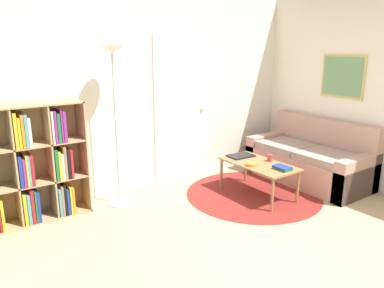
% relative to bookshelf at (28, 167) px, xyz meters
% --- Properties ---
extents(ground_plane, '(14.00, 14.00, 0.00)m').
position_rel_bookshelf_xyz_m(ground_plane, '(1.56, -2.32, -0.62)').
color(ground_plane, tan).
extents(wall_back, '(7.73, 0.11, 2.60)m').
position_rel_bookshelf_xyz_m(wall_back, '(1.58, 0.21, 0.67)').
color(wall_back, silver).
rests_on(wall_back, ground_plane).
extents(wall_right, '(0.08, 5.51, 2.60)m').
position_rel_bookshelf_xyz_m(wall_right, '(3.95, -1.06, 0.69)').
color(wall_right, silver).
rests_on(wall_right, ground_plane).
extents(rug, '(1.75, 1.75, 0.01)m').
position_rel_bookshelf_xyz_m(rug, '(2.52, -0.88, -0.61)').
color(rug, maroon).
rests_on(rug, ground_plane).
extents(bookshelf, '(1.14, 0.34, 1.29)m').
position_rel_bookshelf_xyz_m(bookshelf, '(0.00, 0.00, 0.00)').
color(bookshelf, tan).
rests_on(bookshelf, ground_plane).
extents(floor_lamp, '(0.31, 0.31, 1.89)m').
position_rel_bookshelf_xyz_m(floor_lamp, '(0.97, -0.13, 0.86)').
color(floor_lamp, '#B7B7BC').
rests_on(floor_lamp, ground_plane).
extents(couch, '(0.82, 1.68, 0.87)m').
position_rel_bookshelf_xyz_m(couch, '(3.57, -0.94, -0.33)').
color(couch, tan).
rests_on(couch, ground_plane).
extents(coffee_table, '(0.52, 1.00, 0.44)m').
position_rel_bookshelf_xyz_m(coffee_table, '(2.54, -0.92, -0.22)').
color(coffee_table, '#996B42').
rests_on(coffee_table, ground_plane).
extents(laptop, '(0.35, 0.25, 0.02)m').
position_rel_bookshelf_xyz_m(laptop, '(2.55, -0.58, -0.17)').
color(laptop, black).
rests_on(laptop, coffee_table).
extents(bowl, '(0.14, 0.14, 0.04)m').
position_rel_bookshelf_xyz_m(bowl, '(2.39, -0.95, -0.16)').
color(bowl, orange).
rests_on(bowl, coffee_table).
extents(book_stack_on_table, '(0.16, 0.21, 0.04)m').
position_rel_bookshelf_xyz_m(book_stack_on_table, '(2.59, -1.27, -0.16)').
color(book_stack_on_table, '#196B38').
rests_on(book_stack_on_table, coffee_table).
extents(cup, '(0.07, 0.07, 0.09)m').
position_rel_bookshelf_xyz_m(cup, '(2.71, -0.95, -0.13)').
color(cup, '#A33D33').
rests_on(cup, coffee_table).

